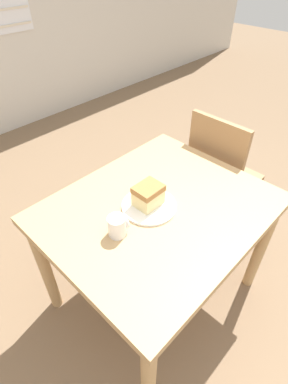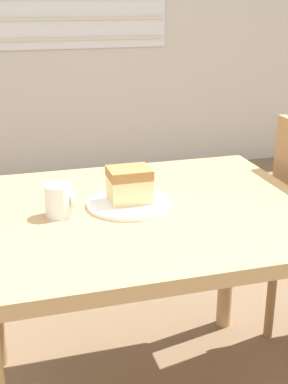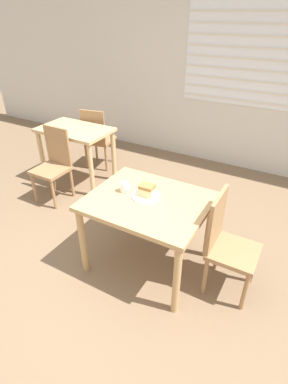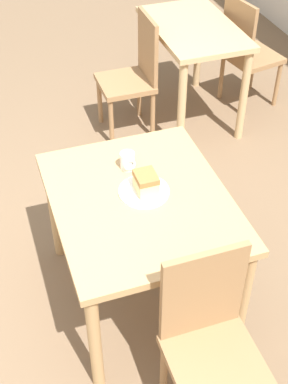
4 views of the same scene
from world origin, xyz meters
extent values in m
cube|color=beige|center=(0.18, 2.98, 1.01)|extent=(1.60, 0.01, 0.02)
cube|color=beige|center=(0.18, 2.98, 1.14)|extent=(1.60, 0.01, 0.02)
cube|color=tan|center=(0.12, 0.49, 0.70)|extent=(1.01, 0.84, 0.04)
cylinder|color=tan|center=(0.57, 0.86, 0.34)|extent=(0.06, 0.06, 0.68)
cylinder|color=#9E754C|center=(0.71, 0.73, 0.20)|extent=(0.04, 0.04, 0.39)
cylinder|color=white|center=(0.08, 0.52, 0.73)|extent=(0.25, 0.25, 0.01)
cube|color=beige|center=(0.09, 0.53, 0.77)|extent=(0.12, 0.10, 0.07)
cube|color=#A3703D|center=(0.09, 0.53, 0.82)|extent=(0.12, 0.10, 0.03)
cylinder|color=white|center=(-0.12, 0.50, 0.77)|extent=(0.07, 0.07, 0.09)
torus|color=white|center=(-0.09, 0.50, 0.77)|extent=(0.01, 0.06, 0.06)
camera|label=1|loc=(-0.64, -0.15, 1.66)|focal=28.00mm
camera|label=2|loc=(-0.28, -0.89, 1.31)|focal=50.00mm
camera|label=3|loc=(1.14, -1.38, 2.10)|focal=28.00mm
camera|label=4|loc=(1.93, -0.10, 2.44)|focal=50.00mm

